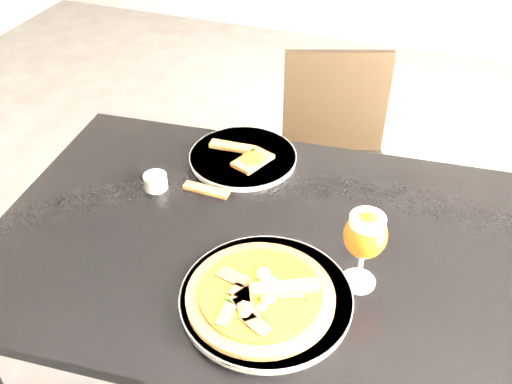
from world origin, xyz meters
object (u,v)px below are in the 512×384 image
at_px(pizza, 261,295).
at_px(dining_table, 261,267).
at_px(chair_far, 334,163).
at_px(beer_glass, 365,236).

bearing_deg(pizza, dining_table, 109.43).
height_order(dining_table, chair_far, chair_far).
distance_m(dining_table, chair_far, 0.78).
relative_size(pizza, beer_glass, 1.62).
relative_size(dining_table, pizza, 4.39).
distance_m(dining_table, beer_glass, 0.32).
xyz_separation_m(dining_table, pizza, (0.06, -0.18, 0.12)).
distance_m(chair_far, beer_glass, 0.94).
bearing_deg(dining_table, pizza, -75.56).
bearing_deg(beer_glass, pizza, -143.82).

